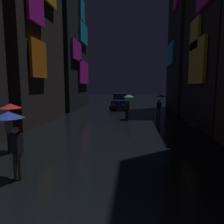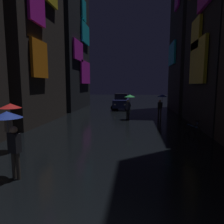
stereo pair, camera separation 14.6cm
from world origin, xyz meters
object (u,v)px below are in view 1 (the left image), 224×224
object	(u,v)px
pedestrian_midstreet_left_red	(10,114)
pedestrian_near_crossing_blue	(160,100)
bicycle_parked_at_storefront	(191,128)
pedestrian_midstreet_centre_green	(128,100)
car_distant	(120,102)
pedestrian_foreground_right_blue	(11,126)

from	to	relation	value
pedestrian_midstreet_left_red	pedestrian_near_crossing_blue	bearing A→B (deg)	51.43
pedestrian_near_crossing_blue	bicycle_parked_at_storefront	distance (m)	5.78
pedestrian_midstreet_left_red	pedestrian_midstreet_centre_green	size ratio (longest dim) A/B	1.00
pedestrian_midstreet_left_red	bicycle_parked_at_storefront	xyz separation A→B (m)	(8.72, 4.00, -1.28)
bicycle_parked_at_storefront	car_distant	distance (m)	13.22
pedestrian_midstreet_centre_green	car_distant	bearing A→B (deg)	99.49
pedestrian_midstreet_left_red	pedestrian_midstreet_centre_green	xyz separation A→B (m)	(4.86, 8.93, 0.00)
pedestrian_foreground_right_blue	pedestrian_midstreet_left_red	bearing A→B (deg)	123.72
pedestrian_midstreet_left_red	car_distant	xyz separation A→B (m)	(3.64, 16.19, -0.74)
pedestrian_foreground_right_blue	car_distant	xyz separation A→B (m)	(1.99, 18.66, -0.74)
pedestrian_near_crossing_blue	car_distant	distance (m)	7.79
pedestrian_midstreet_left_red	bicycle_parked_at_storefront	distance (m)	9.68
pedestrian_near_crossing_blue	bicycle_parked_at_storefront	size ratio (longest dim) A/B	1.19
pedestrian_near_crossing_blue	pedestrian_midstreet_left_red	bearing A→B (deg)	-128.57
pedestrian_near_crossing_blue	bicycle_parked_at_storefront	world-z (taller)	pedestrian_near_crossing_blue
pedestrian_near_crossing_blue	car_distant	world-z (taller)	pedestrian_near_crossing_blue
pedestrian_foreground_right_blue	car_distant	bearing A→B (deg)	83.90
bicycle_parked_at_storefront	car_distant	size ratio (longest dim) A/B	0.43
pedestrian_midstreet_left_red	pedestrian_midstreet_centre_green	world-z (taller)	same
pedestrian_near_crossing_blue	pedestrian_midstreet_left_red	world-z (taller)	same
pedestrian_midstreet_centre_green	bicycle_parked_at_storefront	bearing A→B (deg)	-51.93
pedestrian_midstreet_centre_green	bicycle_parked_at_storefront	world-z (taller)	pedestrian_midstreet_centre_green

